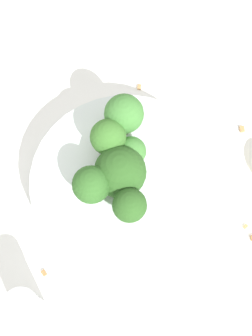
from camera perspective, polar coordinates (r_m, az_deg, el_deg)
ground_plane at (r=0.57m, az=0.00°, el=-3.09°), size 3.00×3.00×0.00m
bowl at (r=0.54m, az=0.00°, el=-2.22°), size 0.22×0.22×0.05m
broccoli_floret_0 at (r=0.50m, az=-2.19°, el=3.69°), size 0.04×0.04×0.06m
broccoli_floret_1 at (r=0.47m, az=0.44°, el=-4.68°), size 0.04×0.04×0.05m
broccoli_floret_2 at (r=0.51m, az=-0.24°, el=6.54°), size 0.04×0.04×0.06m
broccoli_floret_3 at (r=0.48m, az=-4.23°, el=-2.14°), size 0.04×0.04×0.06m
broccoli_floret_4 at (r=0.51m, az=0.51°, el=2.00°), size 0.03×0.03×0.04m
broccoli_floret_5 at (r=0.49m, az=-0.72°, el=-0.51°), size 0.06×0.06×0.06m
pepper_shaker at (r=0.51m, az=-12.03°, el=-16.48°), size 0.04×0.04×0.07m
almond_crumb_0 at (r=0.55m, az=-10.00°, el=-12.47°), size 0.01×0.01×0.01m
almond_crumb_1 at (r=0.63m, az=1.63°, el=9.92°), size 0.01×0.01×0.01m
almond_crumb_2 at (r=0.61m, az=13.99°, el=4.70°), size 0.01×0.01×0.01m
almond_crumb_3 at (r=0.57m, az=14.38°, el=-6.89°), size 0.01×0.01×0.01m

